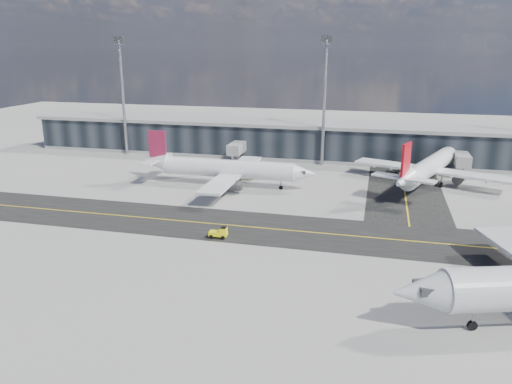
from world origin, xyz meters
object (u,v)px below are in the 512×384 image
airliner_af (226,169)px  baggage_tug (220,233)px  airliner_redtail (429,167)px  service_van (395,174)px

airliner_af → baggage_tug: (7.41, -27.01, -2.64)m
airliner_redtail → baggage_tug: airliner_redtail is taller
airliner_af → baggage_tug: size_ratio=13.27×
airliner_af → airliner_redtail: (38.98, 10.51, 0.12)m
airliner_af → service_van: airliner_af is taller
baggage_tug → service_van: baggage_tug is taller
airliner_redtail → service_van: 8.37m
baggage_tug → service_van: 49.35m
airliner_redtail → baggage_tug: size_ratio=13.32×
service_van → airliner_redtail: bearing=-61.6°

